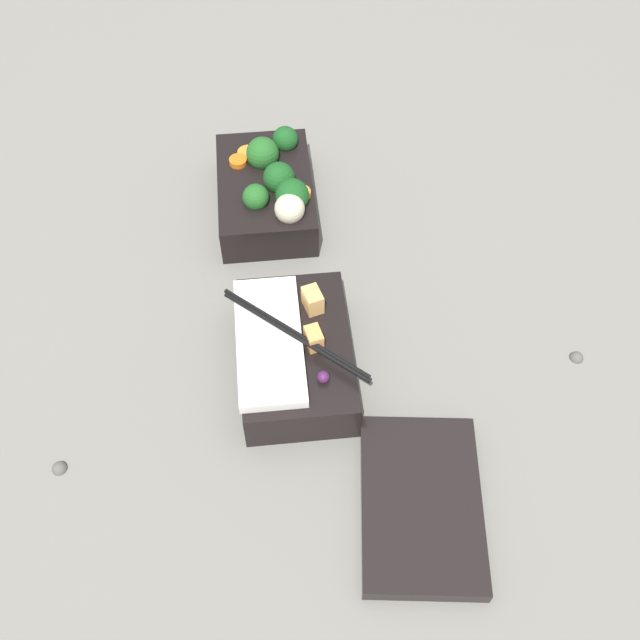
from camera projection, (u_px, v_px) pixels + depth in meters
ground_plane at (288, 285)px, 0.93m from camera, size 3.00×3.00×0.00m
bento_tray_vegetable at (269, 190)px, 0.98m from camera, size 0.19×0.12×0.09m
bento_tray_rice at (292, 353)px, 0.83m from camera, size 0.19×0.15×0.08m
bento_lid at (421, 503)px, 0.75m from camera, size 0.20×0.14×0.02m
pebble_0 at (577, 356)px, 0.86m from camera, size 0.02×0.02×0.02m
pebble_1 at (59, 467)px, 0.78m from camera, size 0.02×0.02×0.02m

